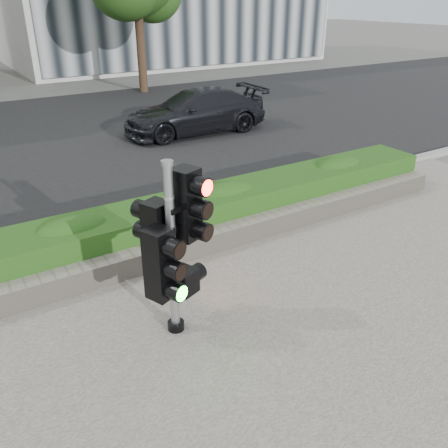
% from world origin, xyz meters
% --- Properties ---
extents(ground, '(120.00, 120.00, 0.00)m').
position_xyz_m(ground, '(0.00, 0.00, 0.00)').
color(ground, '#51514C').
rests_on(ground, ground).
extents(road, '(60.00, 13.00, 0.02)m').
position_xyz_m(road, '(0.00, 10.00, 0.01)').
color(road, black).
rests_on(road, ground).
extents(curb, '(60.00, 0.25, 0.12)m').
position_xyz_m(curb, '(0.00, 3.15, 0.06)').
color(curb, gray).
rests_on(curb, ground).
extents(stone_wall, '(12.00, 0.32, 0.34)m').
position_xyz_m(stone_wall, '(0.00, 1.90, 0.20)').
color(stone_wall, gray).
rests_on(stone_wall, sidewalk).
extents(hedge, '(12.00, 1.00, 0.68)m').
position_xyz_m(hedge, '(0.00, 2.55, 0.37)').
color(hedge, '#327524').
rests_on(hedge, sidewalk).
extents(traffic_signal, '(0.80, 0.71, 2.20)m').
position_xyz_m(traffic_signal, '(-0.60, 0.41, 1.25)').
color(traffic_signal, black).
rests_on(traffic_signal, sidewalk).
extents(car_dark, '(4.41, 1.91, 1.26)m').
position_xyz_m(car_dark, '(4.16, 8.49, 0.65)').
color(car_dark, black).
rests_on(car_dark, road).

